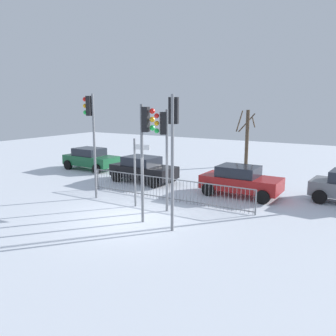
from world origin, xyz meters
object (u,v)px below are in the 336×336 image
traffic_light_rear_right (173,132)px  traffic_light_foreground_right (163,138)px  traffic_light_mid_right (145,137)px  car_red_near (240,180)px  car_green_far (91,158)px  bare_tree_left (247,136)px  traffic_light_mid_left (91,123)px  direction_sign_post (136,169)px  car_black_trailing (143,169)px

traffic_light_rear_right → traffic_light_foreground_right: (-1.42, 1.63, -0.40)m
traffic_light_mid_right → car_red_near: (1.73, 5.57, -2.50)m
car_green_far → bare_tree_left: (8.57, 6.93, 1.38)m
traffic_light_rear_right → bare_tree_left: traffic_light_rear_right is taller
traffic_light_mid_left → direction_sign_post: traffic_light_mid_left is taller
direction_sign_post → car_black_trailing: direction_sign_post is taller
direction_sign_post → car_green_far: (-7.77, 5.36, -0.92)m
traffic_light_rear_right → traffic_light_mid_left: 5.68m
direction_sign_post → car_red_near: 5.32m
traffic_light_mid_left → car_red_near: size_ratio=1.28×
traffic_light_rear_right → car_green_far: traffic_light_rear_right is taller
traffic_light_rear_right → car_black_trailing: (-5.32, 5.70, -2.73)m
traffic_light_mid_right → direction_sign_post: size_ratio=1.49×
traffic_light_mid_right → car_green_far: traffic_light_mid_right is taller
car_red_near → car_green_far: (-11.05, 1.28, 0.00)m
traffic_light_mid_left → car_black_trailing: (0.10, 4.00, -2.82)m
car_red_near → car_green_far: bearing=174.2°
traffic_light_mid_right → car_black_trailing: bearing=-158.2°
traffic_light_mid_right → car_black_trailing: 7.35m
direction_sign_post → car_green_far: bearing=140.7°
traffic_light_mid_left → traffic_light_rear_right: bearing=-117.0°
traffic_light_mid_left → traffic_light_foreground_right: traffic_light_mid_left is taller
traffic_light_rear_right → car_green_far: bearing=130.0°
car_black_trailing → car_red_near: same height
traffic_light_mid_right → traffic_light_foreground_right: 1.53m
traffic_light_rear_right → traffic_light_mid_right: 1.28m
traffic_light_foreground_right → car_red_near: (1.90, 4.06, -2.34)m
traffic_light_mid_left → traffic_light_foreground_right: size_ratio=1.16×
traffic_light_mid_left → car_red_near: bearing=-65.5°
traffic_light_rear_right → car_green_far: (-10.57, 6.97, -2.73)m
car_red_near → car_green_far: size_ratio=0.99×
traffic_light_rear_right → car_red_near: bearing=68.6°
traffic_light_mid_left → direction_sign_post: size_ratio=1.64×
car_black_trailing → car_green_far: same height
direction_sign_post → bare_tree_left: (0.80, 12.29, 0.46)m
traffic_light_mid_right → bare_tree_left: 13.85m
traffic_light_mid_right → bare_tree_left: (-0.75, 13.79, -1.12)m
traffic_light_mid_right → car_black_trailing: traffic_light_mid_right is taller
traffic_light_mid_left → car_black_trailing: bearing=-11.0°
traffic_light_rear_right → traffic_light_mid_left: traffic_light_mid_left is taller
car_red_near → traffic_light_foreground_right: bearing=-114.3°
traffic_light_mid_right → car_red_near: traffic_light_mid_right is taller
direction_sign_post → car_black_trailing: size_ratio=0.77×
traffic_light_mid_left → bare_tree_left: 12.75m
traffic_light_mid_left → car_red_near: 7.66m
traffic_light_mid_left → bare_tree_left: size_ratio=1.23×
car_black_trailing → bare_tree_left: (3.32, 8.20, 1.38)m
traffic_light_mid_right → traffic_light_mid_left: bearing=-125.1°
car_green_far → direction_sign_post: bearing=-32.9°
traffic_light_mid_right → car_red_near: 6.35m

